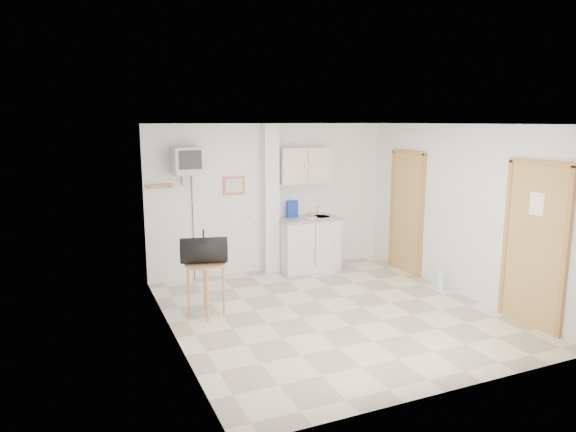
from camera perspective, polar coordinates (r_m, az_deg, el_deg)
name	(u,v)px	position (r m, az deg, el deg)	size (l,w,h in m)	color
ground	(332,312)	(7.05, 4.96, -10.63)	(4.50, 4.50, 0.00)	beige
room_envelope	(347,198)	(6.85, 6.58, 2.04)	(4.24, 4.54, 2.55)	white
kitchenette	(307,224)	(8.80, 2.14, -0.87)	(1.03, 0.58, 2.10)	silver
crt_television	(187,161)	(8.00, -11.12, 5.99)	(0.44, 0.45, 2.15)	slate
round_table	(206,272)	(6.84, -9.13, -6.13)	(0.54, 0.54, 0.72)	#AA7942
duffel_bag	(204,250)	(6.78, -9.33, -3.75)	(0.67, 0.47, 0.45)	black
water_bottle	(440,280)	(8.18, 16.57, -6.84)	(0.12, 0.12, 0.36)	#B2E0F2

